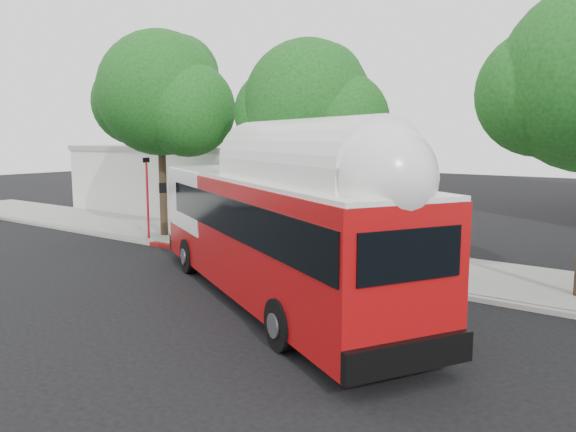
{
  "coord_description": "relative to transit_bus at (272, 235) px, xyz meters",
  "views": [
    {
      "loc": [
        11.61,
        -12.43,
        4.85
      ],
      "look_at": [
        0.25,
        3.0,
        2.12
      ],
      "focal_mm": 35.0,
      "sensor_mm": 36.0,
      "label": 1
    }
  ],
  "objects": [
    {
      "name": "sidewalk",
      "position": [
        -1.65,
        6.2,
        -1.91
      ],
      "size": [
        60.0,
        5.0,
        0.15
      ],
      "primitive_type": "cube",
      "color": "gray",
      "rests_on": "ground"
    },
    {
      "name": "red_curb_segment",
      "position": [
        -4.65,
        3.6,
        -1.9
      ],
      "size": [
        10.0,
        0.32,
        0.16
      ],
      "primitive_type": "cube",
      "color": "maroon",
      "rests_on": "ground"
    },
    {
      "name": "curb_strip",
      "position": [
        -1.65,
        3.6,
        -1.91
      ],
      "size": [
        60.0,
        0.3,
        0.15
      ],
      "primitive_type": "cube",
      "color": "gray",
      "rests_on": "ground"
    },
    {
      "name": "low_commercial_bldg",
      "position": [
        -15.65,
        13.7,
        0.17
      ],
      "size": [
        16.2,
        10.2,
        4.25
      ],
      "color": "silver",
      "rests_on": "ground"
    },
    {
      "name": "transit_bus",
      "position": [
        0.0,
        0.0,
        0.0
      ],
      "size": [
        13.77,
        9.09,
        4.25
      ],
      "rotation": [
        0.0,
        0.0,
        -0.5
      ],
      "color": "#A40B0D",
      "rests_on": "ground"
    },
    {
      "name": "street_tree_left",
      "position": [
        -10.18,
        5.26,
        4.62
      ],
      "size": [
        6.67,
        5.8,
        9.74
      ],
      "color": "#2D2116",
      "rests_on": "ground"
    },
    {
      "name": "ground",
      "position": [
        -1.65,
        -0.3,
        -1.98
      ],
      "size": [
        120.0,
        120.0,
        0.0
      ],
      "primitive_type": "plane",
      "color": "black",
      "rests_on": "ground"
    },
    {
      "name": "signal_pole",
      "position": [
        -10.52,
        4.14,
        0.01
      ],
      "size": [
        0.11,
        0.37,
        3.89
      ],
      "color": "#B3131D",
      "rests_on": "ground"
    },
    {
      "name": "street_tree_mid",
      "position": [
        -2.24,
        5.75,
        3.92
      ],
      "size": [
        5.75,
        5.0,
        8.62
      ],
      "color": "#2D2116",
      "rests_on": "ground"
    }
  ]
}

